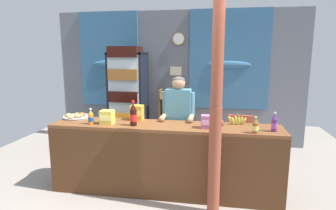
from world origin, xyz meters
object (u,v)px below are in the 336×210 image
object	(u,v)px
stall_counter	(163,154)
snack_box_wafer	(209,122)
plastic_lawn_chair	(240,134)
soda_bottle_cola	(133,115)
timber_post	(216,112)
drink_fridge	(128,94)
pastry_tray	(77,116)
banana_bunch	(237,121)
shopkeeper	(178,116)
soda_bottle_grape_soda	(274,123)
snack_box_choco_powder	(137,113)
soda_bottle_iced_tea	(255,126)
bottle_shelf_rack	(171,117)
soda_bottle_orange_soda	(91,117)
snack_box_instant_noodle	(107,117)

from	to	relation	value
stall_counter	snack_box_wafer	bearing A→B (deg)	3.73
plastic_lawn_chair	soda_bottle_cola	distance (m)	2.15
timber_post	snack_box_wafer	world-z (taller)	timber_post
drink_fridge	pastry_tray	distance (m)	1.54
plastic_lawn_chair	banana_bunch	bearing A→B (deg)	-97.02
shopkeeper	soda_bottle_grape_soda	size ratio (longest dim) A/B	6.46
shopkeeper	snack_box_choco_powder	bearing A→B (deg)	-158.87
plastic_lawn_chair	shopkeeper	bearing A→B (deg)	-137.15
drink_fridge	pastry_tray	bearing A→B (deg)	-101.51
plastic_lawn_chair	soda_bottle_iced_tea	xyz separation A→B (m)	(0.04, -1.54, 0.54)
bottle_shelf_rack	soda_bottle_grape_soda	xyz separation A→B (m)	(1.59, -2.02, 0.44)
stall_counter	plastic_lawn_chair	size ratio (longest dim) A/B	3.55
timber_post	plastic_lawn_chair	xyz separation A→B (m)	(0.42, 1.77, -0.75)
pastry_tray	soda_bottle_iced_tea	bearing A→B (deg)	-8.91
banana_bunch	snack_box_wafer	bearing A→B (deg)	-145.61
timber_post	drink_fridge	distance (m)	2.73
soda_bottle_orange_soda	snack_box_choco_powder	world-z (taller)	soda_bottle_orange_soda
timber_post	shopkeeper	size ratio (longest dim) A/B	1.67
stall_counter	plastic_lawn_chair	world-z (taller)	stall_counter
plastic_lawn_chair	soda_bottle_iced_tea	bearing A→B (deg)	-88.47
drink_fridge	snack_box_wafer	world-z (taller)	drink_fridge
bottle_shelf_rack	pastry_tray	bearing A→B (deg)	-122.71
stall_counter	soda_bottle_grape_soda	distance (m)	1.44
soda_bottle_iced_tea	snack_box_wafer	distance (m)	0.56
drink_fridge	snack_box_instant_noodle	size ratio (longest dim) A/B	10.88
snack_box_wafer	snack_box_choco_powder	world-z (taller)	snack_box_choco_powder
drink_fridge	snack_box_wafer	xyz separation A→B (m)	(1.63, -1.75, -0.06)
drink_fridge	bottle_shelf_rack	world-z (taller)	drink_fridge
stall_counter	snack_box_instant_noodle	bearing A→B (deg)	178.05
shopkeeper	soda_bottle_cola	bearing A→B (deg)	-134.34
drink_fridge	snack_box_wafer	bearing A→B (deg)	-47.04
plastic_lawn_chair	banana_bunch	size ratio (longest dim) A/B	3.24
drink_fridge	bottle_shelf_rack	xyz separation A→B (m)	(0.82, 0.25, -0.48)
drink_fridge	bottle_shelf_rack	size ratio (longest dim) A/B	1.72
bottle_shelf_rack	timber_post	bearing A→B (deg)	-69.50
soda_bottle_iced_tea	soda_bottle_grape_soda	bearing A→B (deg)	26.01
plastic_lawn_chair	snack_box_choco_powder	size ratio (longest dim) A/B	4.09
plastic_lawn_chair	shopkeeper	world-z (taller)	shopkeeper
stall_counter	soda_bottle_cola	world-z (taller)	soda_bottle_cola
snack_box_wafer	snack_box_choco_powder	bearing A→B (deg)	164.56
soda_bottle_cola	soda_bottle_orange_soda	size ratio (longest dim) A/B	1.55
stall_counter	banana_bunch	world-z (taller)	banana_bunch
stall_counter	bottle_shelf_rack	xyz separation A→B (m)	(-0.22, 2.04, 0.03)
bottle_shelf_rack	snack_box_wafer	distance (m)	2.20
shopkeeper	banana_bunch	xyz separation A→B (m)	(0.82, -0.25, 0.03)
drink_fridge	snack_box_choco_powder	size ratio (longest dim) A/B	9.59
soda_bottle_orange_soda	soda_bottle_iced_tea	size ratio (longest dim) A/B	1.06
banana_bunch	soda_bottle_cola	bearing A→B (deg)	-168.29
bottle_shelf_rack	snack_box_choco_powder	size ratio (longest dim) A/B	5.58
soda_bottle_iced_tea	pastry_tray	xyz separation A→B (m)	(-2.48, 0.39, -0.06)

